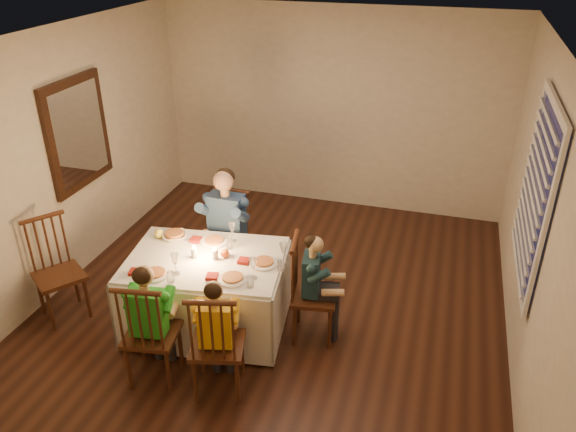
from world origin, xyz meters
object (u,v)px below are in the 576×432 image
(chair_extra, at_px, (68,315))
(child_teal, at_px, (313,334))
(chair_adult, at_px, (229,281))
(child_green, at_px, (158,376))
(child_yellow, at_px, (221,387))
(chair_end, at_px, (313,334))
(serving_bowl, at_px, (174,236))
(chair_near_right, at_px, (221,387))
(chair_near_left, at_px, (158,376))
(dining_table, at_px, (207,278))
(adult, at_px, (229,281))

(chair_extra, xyz_separation_m, child_teal, (2.40, 0.40, 0.00))
(chair_adult, bearing_deg, child_green, -90.11)
(chair_extra, xyz_separation_m, child_yellow, (1.83, -0.47, 0.00))
(chair_end, xyz_separation_m, serving_bowl, (-1.42, 0.11, 0.78))
(chair_end, bearing_deg, child_teal, -0.00)
(chair_near_right, distance_m, chair_extra, 1.89)
(chair_near_left, height_order, child_teal, child_teal)
(dining_table, height_order, chair_extra, dining_table)
(chair_extra, xyz_separation_m, child_green, (1.26, -0.51, 0.00))
(chair_near_right, bearing_deg, child_teal, -137.60)
(child_teal, bearing_deg, serving_bowl, 76.73)
(child_green, bearing_deg, child_teal, -150.38)
(chair_near_left, bearing_deg, child_yellow, 174.14)
(chair_extra, bearing_deg, chair_near_right, -68.54)
(chair_end, distance_m, child_green, 1.46)
(chair_adult, height_order, child_green, child_green)
(dining_table, relative_size, chair_near_left, 1.53)
(chair_adult, xyz_separation_m, chair_near_right, (0.52, -1.48, 0.00))
(chair_near_left, xyz_separation_m, adult, (0.05, 1.51, 0.00))
(chair_adult, distance_m, child_yellow, 1.57)
(child_green, distance_m, child_yellow, 0.57)
(chair_extra, height_order, child_teal, child_teal)
(child_teal, bearing_deg, dining_table, 89.00)
(chair_extra, height_order, serving_bowl, serving_bowl)
(chair_adult, xyz_separation_m, chair_near_left, (-0.05, -1.51, 0.00))
(chair_near_right, xyz_separation_m, child_green, (-0.57, -0.03, 0.00))
(child_yellow, bearing_deg, chair_adult, -85.28)
(chair_end, relative_size, child_yellow, 0.96)
(child_teal, bearing_deg, child_green, 119.70)
(chair_adult, relative_size, child_green, 0.91)
(chair_near_left, relative_size, adult, 0.79)
(adult, xyz_separation_m, child_yellow, (0.52, -1.48, 0.00))
(chair_near_left, relative_size, chair_end, 1.00)
(child_green, bearing_deg, child_yellow, 174.14)
(child_green, bearing_deg, serving_bowl, -83.84)
(chair_adult, height_order, chair_end, same)
(child_green, bearing_deg, chair_end, -150.38)
(chair_extra, xyz_separation_m, serving_bowl, (0.98, 0.51, 0.78))
(chair_near_right, xyz_separation_m, child_yellow, (-0.00, 0.00, 0.00))
(dining_table, relative_size, serving_bowl, 6.93)
(chair_adult, height_order, child_yellow, child_yellow)
(chair_adult, distance_m, chair_near_left, 1.51)
(chair_adult, xyz_separation_m, child_yellow, (0.52, -1.48, 0.00))
(dining_table, relative_size, chair_near_right, 1.53)
(dining_table, distance_m, child_teal, 1.13)
(chair_near_left, relative_size, serving_bowl, 4.52)
(dining_table, height_order, chair_near_left, dining_table)
(chair_end, relative_size, child_green, 0.91)
(child_teal, bearing_deg, adult, 52.20)
(chair_end, bearing_deg, adult, 52.20)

